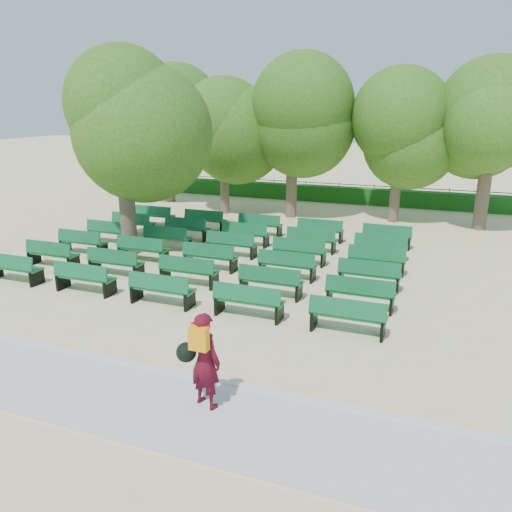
% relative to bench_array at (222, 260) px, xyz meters
% --- Properties ---
extents(ground, '(120.00, 120.00, 0.00)m').
position_rel_bench_array_xyz_m(ground, '(0.56, -1.22, -0.10)').
color(ground, beige).
extents(paving, '(30.00, 2.20, 0.06)m').
position_rel_bench_array_xyz_m(paving, '(0.56, -8.62, -0.07)').
color(paving, beige).
rests_on(paving, ground).
extents(curb, '(30.00, 0.12, 0.10)m').
position_rel_bench_array_xyz_m(curb, '(0.56, -7.47, -0.05)').
color(curb, silver).
rests_on(curb, ground).
extents(hedge, '(26.00, 0.70, 0.90)m').
position_rel_bench_array_xyz_m(hedge, '(0.56, 12.78, 0.35)').
color(hedge, '#1A5C18').
rests_on(hedge, ground).
extents(fence, '(26.00, 0.10, 1.02)m').
position_rel_bench_array_xyz_m(fence, '(0.56, 13.18, -0.10)').
color(fence, black).
rests_on(fence, ground).
extents(tree_line, '(21.80, 6.80, 7.04)m').
position_rel_bench_array_xyz_m(tree_line, '(0.56, 8.78, -0.10)').
color(tree_line, '#37661B').
rests_on(tree_line, ground).
extents(bench_array, '(1.90, 0.65, 1.19)m').
position_rel_bench_array_xyz_m(bench_array, '(0.00, 0.00, 0.00)').
color(bench_array, '#105D31').
rests_on(bench_array, ground).
extents(tree_among, '(5.26, 5.26, 7.29)m').
position_rel_bench_array_xyz_m(tree_among, '(-3.74, -0.15, 4.79)').
color(tree_among, brown).
rests_on(tree_among, ground).
extents(person, '(0.92, 0.63, 1.86)m').
position_rel_bench_array_xyz_m(person, '(3.37, -8.29, 0.92)').
color(person, '#4B0A19').
rests_on(person, ground).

